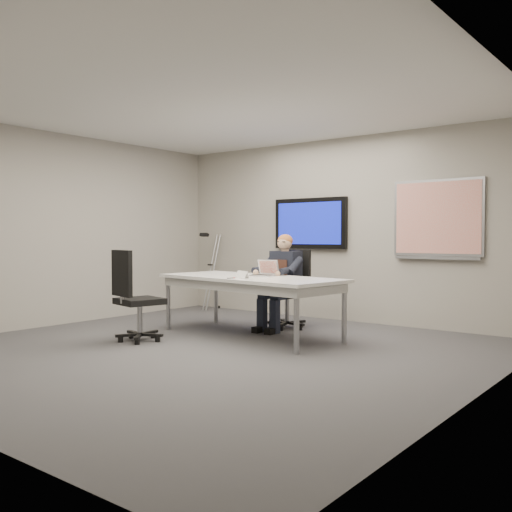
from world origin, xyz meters
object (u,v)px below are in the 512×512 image
Objects in this scene: office_chair_near at (136,313)px; laptop at (265,272)px; office_chair_far at (289,304)px; conference_table at (250,283)px; seated_person at (279,292)px.

office_chair_near is 3.52× the size of laptop.
office_chair_far is 0.81m from laptop.
conference_table is 1.98× the size of seated_person.
seated_person is (-0.00, -0.25, 0.19)m from office_chair_far.
office_chair_near is at bearing -120.29° from conference_table.
office_chair_near is (-0.87, -1.15, -0.33)m from conference_table.
laptop reaches higher than conference_table.
conference_table is at bearing -116.53° from laptop.
seated_person reaches higher than conference_table.
conference_table is at bearing -86.21° from office_chair_far.
office_chair_near is 0.85× the size of seated_person.
office_chair_far reaches higher than conference_table.
laptop is at bearing -79.72° from seated_person.
seated_person is 4.13× the size of laptop.
conference_table is 8.18× the size of laptop.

